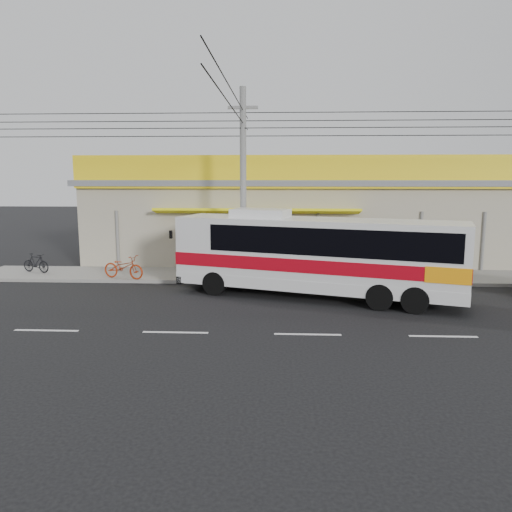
# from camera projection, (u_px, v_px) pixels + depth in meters

# --- Properties ---
(ground) EXTENTS (120.00, 120.00, 0.00)m
(ground) POSITION_uv_depth(u_px,v_px,m) (304.00, 312.00, 17.40)
(ground) COLOR black
(ground) RESTS_ON ground
(sidewalk) EXTENTS (30.00, 3.20, 0.15)m
(sidewalk) POSITION_uv_depth(u_px,v_px,m) (298.00, 276.00, 23.30)
(sidewalk) COLOR slate
(sidewalk) RESTS_ON ground
(lane_markings) EXTENTS (50.00, 0.12, 0.01)m
(lane_markings) POSITION_uv_depth(u_px,v_px,m) (308.00, 335.00, 14.93)
(lane_markings) COLOR silver
(lane_markings) RESTS_ON ground
(storefront_building) EXTENTS (22.60, 9.20, 5.70)m
(storefront_building) POSITION_uv_depth(u_px,v_px,m) (295.00, 219.00, 28.41)
(storefront_building) COLOR #A59D85
(storefront_building) RESTS_ON ground
(coach_bus) EXTENTS (11.23, 5.64, 3.41)m
(coach_bus) POSITION_uv_depth(u_px,v_px,m) (321.00, 252.00, 19.14)
(coach_bus) COLOR silver
(coach_bus) RESTS_ON ground
(motorbike_red) EXTENTS (2.13, 1.28, 1.06)m
(motorbike_red) POSITION_uv_depth(u_px,v_px,m) (124.00, 267.00, 22.30)
(motorbike_red) COLOR #9A290B
(motorbike_red) RESTS_ON sidewalk
(motorbike_dark) EXTENTS (1.58, 0.88, 0.91)m
(motorbike_dark) POSITION_uv_depth(u_px,v_px,m) (36.00, 263.00, 23.74)
(motorbike_dark) COLOR black
(motorbike_dark) RESTS_ON sidewalk
(utility_pole) EXTENTS (34.00, 14.00, 8.31)m
(utility_pole) POSITION_uv_depth(u_px,v_px,m) (243.00, 123.00, 20.57)
(utility_pole) COLOR slate
(utility_pole) RESTS_ON ground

